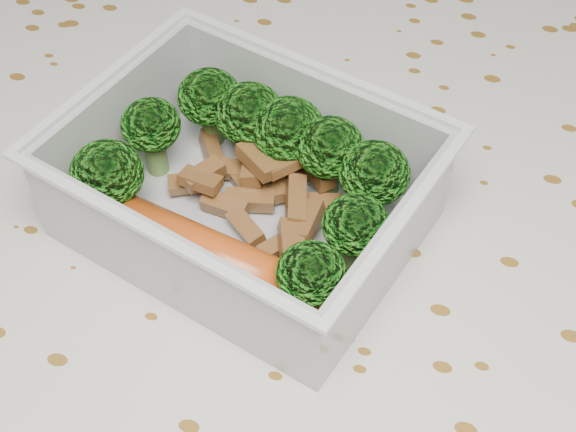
# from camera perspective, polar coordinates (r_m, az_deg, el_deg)

# --- Properties ---
(dining_table) EXTENTS (1.40, 0.90, 0.75)m
(dining_table) POSITION_cam_1_polar(r_m,az_deg,el_deg) (0.46, -0.75, -9.76)
(dining_table) COLOR brown
(dining_table) RESTS_ON ground
(tablecloth) EXTENTS (1.46, 0.96, 0.19)m
(tablecloth) POSITION_cam_1_polar(r_m,az_deg,el_deg) (0.42, -0.82, -6.22)
(tablecloth) COLOR beige
(tablecloth) RESTS_ON dining_table
(lunch_container) EXTENTS (0.19, 0.17, 0.06)m
(lunch_container) POSITION_cam_1_polar(r_m,az_deg,el_deg) (0.38, -3.03, 1.34)
(lunch_container) COLOR silver
(lunch_container) RESTS_ON tablecloth
(broccoli_florets) EXTENTS (0.15, 0.12, 0.05)m
(broccoli_florets) POSITION_cam_1_polar(r_m,az_deg,el_deg) (0.38, -1.95, 4.27)
(broccoli_florets) COLOR #608C3F
(broccoli_florets) RESTS_ON lunch_container
(meat_pile) EXTENTS (0.09, 0.08, 0.03)m
(meat_pile) POSITION_cam_1_polar(r_m,az_deg,el_deg) (0.39, -1.71, 1.85)
(meat_pile) COLOR brown
(meat_pile) RESTS_ON lunch_container
(sausage) EXTENTS (0.14, 0.05, 0.02)m
(sausage) POSITION_cam_1_polar(r_m,az_deg,el_deg) (0.37, -5.71, -2.74)
(sausage) COLOR #BC4713
(sausage) RESTS_ON lunch_container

